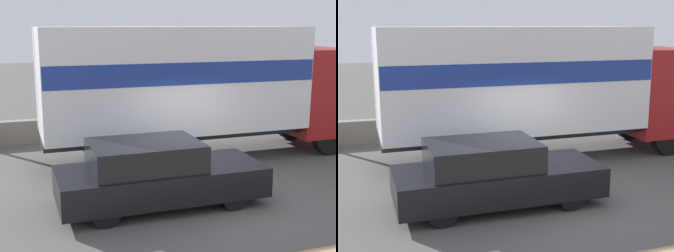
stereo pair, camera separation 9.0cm
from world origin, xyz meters
TOP-DOWN VIEW (x-y plane):
  - ground_plane at (0.00, 0.00)m, footprint 80.00×80.00m
  - stone_wall_backdrop at (0.00, 6.33)m, footprint 60.00×0.35m
  - box_truck at (0.94, 3.10)m, footprint 9.05×2.50m
  - car_hatchback at (-1.24, -0.07)m, footprint 4.31×1.72m

SIDE VIEW (x-z plane):
  - ground_plane at x=0.00m, z-range 0.00..0.00m
  - stone_wall_backdrop at x=0.00m, z-range 0.00..0.75m
  - car_hatchback at x=-1.24m, z-range -0.01..1.38m
  - box_truck at x=0.94m, z-range 0.31..3.99m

